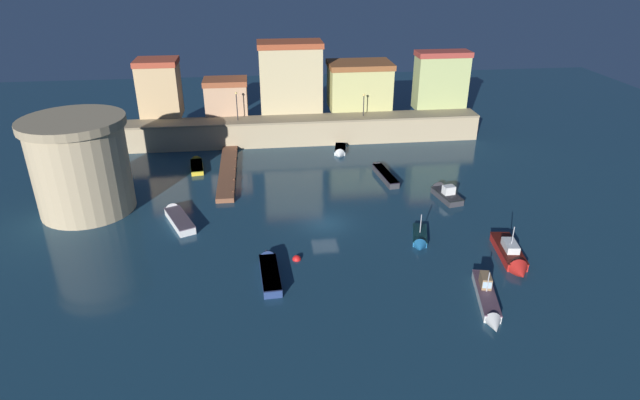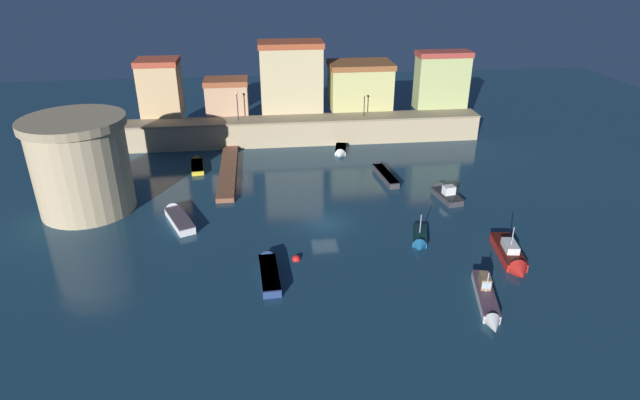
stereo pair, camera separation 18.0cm
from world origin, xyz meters
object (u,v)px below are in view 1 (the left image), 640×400
(quay_lamp_0, at_px, (237,102))
(mooring_buoy_0, at_px, (297,259))
(fortress_tower, at_px, (81,165))
(moored_boat_5, at_px, (340,151))
(quay_lamp_1, at_px, (364,101))
(moored_boat_4, at_px, (383,173))
(moored_boat_2, at_px, (420,239))
(moored_boat_8, at_px, (443,192))
(moored_boat_7, at_px, (512,256))
(moored_boat_0, at_px, (177,216))
(moored_boat_6, at_px, (197,164))
(moored_boat_1, at_px, (488,300))
(moored_boat_3, at_px, (269,268))

(quay_lamp_0, relative_size, mooring_buoy_0, 5.00)
(fortress_tower, relative_size, moored_boat_5, 2.09)
(quay_lamp_1, relative_size, moored_boat_5, 0.64)
(moored_boat_4, height_order, mooring_buoy_0, moored_boat_4)
(fortress_tower, distance_m, moored_boat_2, 33.13)
(moored_boat_8, distance_m, mooring_buoy_0, 19.57)
(moored_boat_5, bearing_deg, moored_boat_2, 20.10)
(moored_boat_8, bearing_deg, moored_boat_7, 175.98)
(moored_boat_0, bearing_deg, moored_boat_6, -25.60)
(fortress_tower, distance_m, moored_boat_0, 10.62)
(quay_lamp_1, relative_size, moored_boat_1, 0.41)
(moored_boat_3, xyz_separation_m, moored_boat_5, (9.85, 26.38, -0.12))
(quay_lamp_0, bearing_deg, moored_boat_8, -40.52)
(moored_boat_1, bearing_deg, moored_boat_5, -156.52)
(quay_lamp_0, xyz_separation_m, moored_boat_1, (18.86, -37.16, -5.42))
(moored_boat_5, xyz_separation_m, moored_boat_6, (-17.81, -2.40, 0.02))
(quay_lamp_1, bearing_deg, moored_boat_7, -78.10)
(moored_boat_6, xyz_separation_m, moored_boat_7, (28.26, -24.62, 0.17))
(quay_lamp_1, height_order, moored_boat_5, quay_lamp_1)
(moored_boat_5, bearing_deg, moored_boat_6, -71.38)
(moored_boat_4, xyz_separation_m, moored_boat_6, (-21.58, 5.53, -0.09))
(moored_boat_4, xyz_separation_m, moored_boat_8, (5.15, -6.04, 0.06))
(fortress_tower, height_order, moored_boat_7, fortress_tower)
(moored_boat_2, bearing_deg, moored_boat_5, -155.21)
(moored_boat_6, bearing_deg, moored_boat_3, -168.85)
(moored_boat_4, bearing_deg, moored_boat_2, 172.92)
(quay_lamp_1, distance_m, moored_boat_7, 32.72)
(quay_lamp_0, bearing_deg, mooring_buoy_0, -79.64)
(quay_lamp_0, height_order, moored_boat_6, quay_lamp_0)
(quay_lamp_0, bearing_deg, moored_boat_5, -19.81)
(quay_lamp_0, relative_size, moored_boat_5, 0.80)
(quay_lamp_1, distance_m, moored_boat_5, 7.91)
(moored_boat_0, bearing_deg, quay_lamp_1, -69.89)
(fortress_tower, height_order, moored_boat_4, fortress_tower)
(quay_lamp_1, height_order, moored_boat_0, quay_lamp_1)
(moored_boat_5, bearing_deg, fortress_tower, -54.14)
(moored_boat_6, relative_size, mooring_buoy_0, 7.39)
(fortress_tower, height_order, quay_lamp_0, fortress_tower)
(moored_boat_5, bearing_deg, quay_lamp_0, -98.86)
(moored_boat_4, height_order, moored_boat_5, moored_boat_4)
(moored_boat_1, bearing_deg, moored_boat_0, -110.78)
(moored_boat_4, bearing_deg, mooring_buoy_0, 139.22)
(quay_lamp_1, bearing_deg, moored_boat_3, -113.74)
(moored_boat_5, bearing_deg, moored_boat_1, 21.45)
(moored_boat_2, height_order, moored_boat_3, moored_boat_2)
(moored_boat_0, xyz_separation_m, mooring_buoy_0, (10.95, -8.45, -0.41))
(fortress_tower, xyz_separation_m, moored_boat_6, (9.66, 10.36, -4.50))
(moored_boat_3, relative_size, moored_boat_4, 0.91)
(moored_boat_5, bearing_deg, moored_boat_4, 36.39)
(moored_boat_7, relative_size, moored_boat_8, 1.30)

